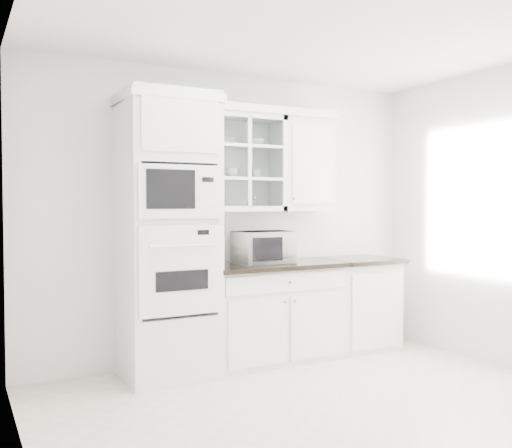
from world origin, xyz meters
TOP-DOWN VIEW (x-y plane):
  - ground at (0.00, 0.00)m, footprint 4.00×3.50m
  - room_shell at (0.00, 0.43)m, footprint 4.00×3.50m
  - oven_column at (-0.75, 1.42)m, footprint 0.76×0.68m
  - base_cabinet_run at (0.28, 1.45)m, footprint 1.32×0.67m
  - extra_base_cabinet at (1.28, 1.45)m, footprint 0.72×0.67m
  - upper_cabinet_glass at (0.03, 1.58)m, footprint 0.80×0.33m
  - upper_cabinet_solid at (0.71, 1.58)m, footprint 0.55×0.33m
  - crown_molding at (-0.07, 1.56)m, footprint 2.14×0.38m
  - countertop_microwave at (0.17, 1.44)m, footprint 0.52×0.43m
  - bowl_a at (-0.18, 1.58)m, footprint 0.28×0.28m
  - bowl_b at (0.16, 1.59)m, footprint 0.27×0.27m
  - cup_a at (-0.07, 1.58)m, footprint 0.13×0.13m
  - cup_b at (0.19, 1.60)m, footprint 0.10×0.10m

SIDE VIEW (x-z plane):
  - ground at x=0.00m, z-range 0.00..0.01m
  - base_cabinet_run at x=0.28m, z-range 0.00..0.92m
  - extra_base_cabinet at x=1.28m, z-range 0.00..0.92m
  - countertop_microwave at x=0.17m, z-range 0.92..1.22m
  - oven_column at x=-0.75m, z-range 0.00..2.40m
  - cup_a at x=-0.07m, z-range 1.71..1.80m
  - cup_b at x=0.19m, z-range 1.71..1.80m
  - room_shell at x=0.00m, z-range 0.43..3.13m
  - upper_cabinet_glass at x=0.03m, z-range 1.40..2.30m
  - upper_cabinet_solid at x=0.71m, z-range 1.40..2.30m
  - bowl_a at x=-0.18m, z-range 2.01..2.07m
  - bowl_b at x=0.16m, z-range 2.01..2.08m
  - crown_molding at x=-0.07m, z-range 2.30..2.37m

